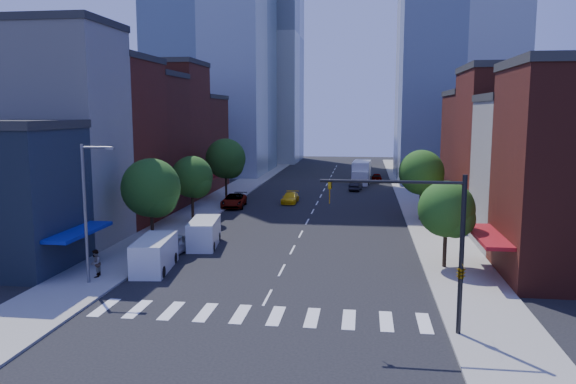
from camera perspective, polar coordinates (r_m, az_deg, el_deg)
name	(u,v)px	position (r m, az deg, el deg)	size (l,w,h in m)	color
ground	(267,298)	(34.61, -2.10, -10.67)	(220.00, 220.00, 0.00)	black
sidewalk_left	(226,196)	(75.34, -6.29, -0.38)	(5.00, 120.00, 0.15)	gray
sidewalk_right	(417,200)	(73.44, 13.00, -0.76)	(5.00, 120.00, 0.15)	gray
crosswalk	(258,315)	(31.83, -3.05, -12.38)	(19.00, 3.00, 0.01)	silver
bldg_left_1	(46,138)	(51.72, -23.38, 5.08)	(12.00, 8.00, 18.00)	beige
bldg_left_2	(94,144)	(59.20, -19.09, 4.63)	(12.00, 9.00, 16.00)	#5E2016
bldg_left_3	(130,144)	(66.92, -15.80, 4.69)	(12.00, 8.00, 15.00)	#551E15
bldg_left_4	(156,133)	(74.74, -13.23, 5.88)	(12.00, 9.00, 17.00)	#5E2016
bldg_left_5	(181,144)	(83.76, -10.87, 4.79)	(12.00, 10.00, 13.00)	#551E15
bldg_right_1	(556,177)	(49.97, 25.59, 1.41)	(12.00, 8.00, 12.00)	beige
bldg_right_2	(526,151)	(58.45, 23.00, 3.90)	(12.00, 10.00, 15.00)	#5E2016
bldg_right_3	(500,153)	(68.19, 20.77, 3.69)	(12.00, 10.00, 13.00)	#551E15
tower_far_w	(260,36)	(130.55, -2.87, 15.53)	(18.00, 18.00, 56.00)	#9EA5AD
traffic_signal	(450,255)	(28.96, 16.13, -6.17)	(7.24, 2.24, 8.00)	black
streetlight	(88,205)	(38.03, -19.69, -1.24)	(2.25, 0.25, 9.00)	slate
tree_left_near	(152,190)	(46.84, -13.61, 0.19)	(4.80, 4.80, 7.30)	black
tree_left_mid	(193,179)	(57.18, -9.61, 1.36)	(4.20, 4.20, 6.65)	black
tree_left_far	(227,160)	(70.54, -6.24, 3.24)	(5.00, 5.00, 7.75)	black
tree_right_near	(449,211)	(41.24, 16.01, -1.91)	(4.00, 4.00, 6.20)	black
tree_right_far	(423,174)	(58.85, 13.56, 1.77)	(4.60, 4.60, 7.20)	black
parked_car_front	(172,245)	(45.27, -11.72, -5.31)	(1.80, 4.48, 1.53)	silver
parked_car_second	(164,249)	(44.52, -12.45, -5.70)	(1.39, 4.00, 1.32)	black
parked_car_third	(234,201)	(66.53, -5.52, -0.88)	(2.58, 5.60, 1.56)	#999999
parked_car_rear	(237,199)	(68.25, -5.18, -0.75)	(1.84, 4.53, 1.32)	black
cargo_van_near	(154,255)	(41.01, -13.46, -6.22)	(2.79, 5.66, 2.32)	silver
cargo_van_far	(204,233)	(47.41, -8.54, -4.17)	(2.82, 5.58, 2.28)	white
taxi	(290,198)	(69.31, 0.22, -0.59)	(1.84, 4.52, 1.31)	yellow
traffic_car_oncoming	(356,186)	(80.92, 6.90, 0.63)	(1.45, 4.15, 1.37)	black
traffic_car_far	(377,177)	(91.92, 9.00, 1.48)	(1.60, 3.98, 1.35)	#999999
box_truck	(361,173)	(88.92, 7.47, 1.92)	(3.08, 8.79, 3.49)	silver
pedestrian_near	(138,253)	(42.31, -15.03, -6.04)	(0.62, 0.41, 1.70)	#999999
pedestrian_far	(95,263)	(40.08, -18.98, -6.87)	(0.91, 0.71, 1.87)	#999999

